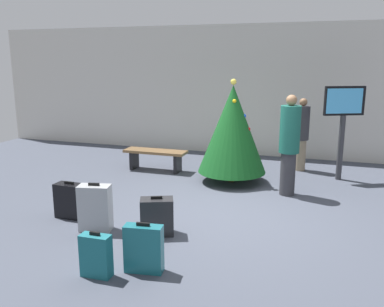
# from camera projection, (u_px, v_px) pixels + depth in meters

# --- Properties ---
(ground_plane) EXTENTS (16.00, 16.00, 0.00)m
(ground_plane) POSITION_uv_depth(u_px,v_px,m) (220.00, 214.00, 6.82)
(ground_plane) COLOR #424754
(back_wall) EXTENTS (16.00, 0.20, 3.42)m
(back_wall) POSITION_uv_depth(u_px,v_px,m) (265.00, 91.00, 10.70)
(back_wall) COLOR beige
(back_wall) RESTS_ON ground_plane
(holiday_tree) EXTENTS (1.41, 1.41, 2.14)m
(holiday_tree) POSITION_uv_depth(u_px,v_px,m) (232.00, 129.00, 8.37)
(holiday_tree) COLOR #4C3319
(holiday_tree) RESTS_ON ground_plane
(flight_info_kiosk) EXTENTS (0.81, 0.44, 1.99)m
(flight_info_kiosk) POSITION_uv_depth(u_px,v_px,m) (343.00, 115.00, 8.48)
(flight_info_kiosk) COLOR #333338
(flight_info_kiosk) RESTS_ON ground_plane
(waiting_bench) EXTENTS (1.46, 0.44, 0.48)m
(waiting_bench) POSITION_uv_depth(u_px,v_px,m) (155.00, 155.00, 9.42)
(waiting_bench) COLOR brown
(waiting_bench) RESTS_ON ground_plane
(traveller_0) EXTENTS (0.46, 0.46, 1.67)m
(traveller_0) POSITION_uv_depth(u_px,v_px,m) (302.00, 133.00, 9.34)
(traveller_0) COLOR gray
(traveller_0) RESTS_ON ground_plane
(traveller_1) EXTENTS (0.53, 0.53, 1.89)m
(traveller_1) POSITION_uv_depth(u_px,v_px,m) (289.00, 143.00, 7.58)
(traveller_1) COLOR #333338
(traveller_1) RESTS_ON ground_plane
(suitcase_0) EXTENTS (0.55, 0.44, 0.59)m
(suitcase_0) POSITION_uv_depth(u_px,v_px,m) (157.00, 217.00, 5.95)
(suitcase_0) COLOR #232326
(suitcase_0) RESTS_ON ground_plane
(suitcase_1) EXTENTS (0.51, 0.34, 0.74)m
(suitcase_1) POSITION_uv_depth(u_px,v_px,m) (95.00, 208.00, 6.09)
(suitcase_1) COLOR #9EA0A5
(suitcase_1) RESTS_ON ground_plane
(suitcase_2) EXTENTS (0.37, 0.17, 0.56)m
(suitcase_2) POSITION_uv_depth(u_px,v_px,m) (96.00, 256.00, 4.79)
(suitcase_2) COLOR #19606B
(suitcase_2) RESTS_ON ground_plane
(suitcase_3) EXTENTS (0.48, 0.24, 0.63)m
(suitcase_3) POSITION_uv_depth(u_px,v_px,m) (144.00, 249.00, 4.89)
(suitcase_3) COLOR #19606B
(suitcase_3) RESTS_ON ground_plane
(suitcase_4) EXTENTS (0.49, 0.25, 0.61)m
(suitcase_4) POSITION_uv_depth(u_px,v_px,m) (70.00, 201.00, 6.60)
(suitcase_4) COLOR black
(suitcase_4) RESTS_ON ground_plane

